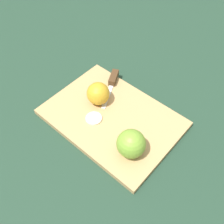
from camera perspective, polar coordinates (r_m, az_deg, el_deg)
ground_plane at (r=0.80m, az=-0.00°, el=-1.67°), size 4.00×4.00×0.00m
cutting_board at (r=0.79m, az=-0.00°, el=-1.30°), size 0.44×0.35×0.02m
apple_half_left at (r=0.69m, az=4.20°, el=-6.92°), size 0.08×0.08×0.08m
apple_half_right at (r=0.80m, az=-3.03°, el=4.04°), size 0.07×0.07×0.07m
knife at (r=0.88m, az=0.20°, el=7.04°), size 0.06×0.16×0.02m
apple_slice at (r=0.78m, az=-3.99°, el=-1.39°), size 0.05×0.05×0.01m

